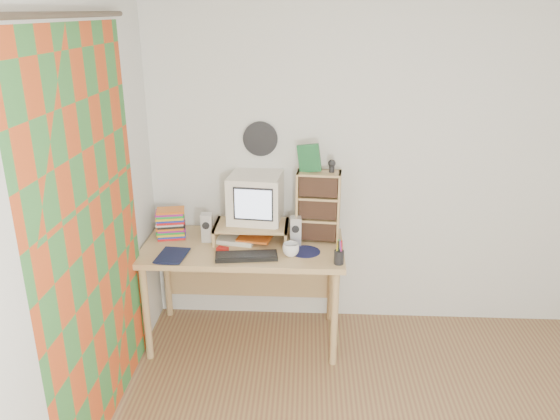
# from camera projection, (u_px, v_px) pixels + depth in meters

# --- Properties ---
(back_wall) EXTENTS (3.50, 0.00, 3.50)m
(back_wall) POSITION_uv_depth(u_px,v_px,m) (389.00, 164.00, 3.95)
(back_wall) COLOR silver
(back_wall) RESTS_ON floor
(left_wall) EXTENTS (0.00, 3.50, 3.50)m
(left_wall) POSITION_uv_depth(u_px,v_px,m) (41.00, 265.00, 2.39)
(left_wall) COLOR silver
(left_wall) RESTS_ON floor
(curtain) EXTENTS (0.00, 2.20, 2.20)m
(curtain) POSITION_uv_depth(u_px,v_px,m) (93.00, 242.00, 2.87)
(curtain) COLOR #C7491C
(curtain) RESTS_ON left_wall
(wall_disc) EXTENTS (0.25, 0.02, 0.25)m
(wall_disc) POSITION_uv_depth(u_px,v_px,m) (260.00, 139.00, 3.91)
(wall_disc) COLOR black
(wall_disc) RESTS_ON back_wall
(desk) EXTENTS (1.40, 0.70, 0.75)m
(desk) POSITION_uv_depth(u_px,v_px,m) (245.00, 259.00, 3.93)
(desk) COLOR tan
(desk) RESTS_ON floor
(monitor_riser) EXTENTS (0.52, 0.30, 0.12)m
(monitor_riser) POSITION_uv_depth(u_px,v_px,m) (251.00, 227.00, 3.88)
(monitor_riser) COLOR tan
(monitor_riser) RESTS_ON desk
(crt_monitor) EXTENTS (0.39, 0.39, 0.34)m
(crt_monitor) POSITION_uv_depth(u_px,v_px,m) (255.00, 199.00, 3.86)
(crt_monitor) COLOR white
(crt_monitor) RESTS_ON monitor_riser
(speaker_left) EXTENTS (0.08, 0.08, 0.20)m
(speaker_left) POSITION_uv_depth(u_px,v_px,m) (207.00, 227.00, 3.86)
(speaker_left) COLOR silver
(speaker_left) RESTS_ON desk
(speaker_right) EXTENTS (0.08, 0.08, 0.20)m
(speaker_right) POSITION_uv_depth(u_px,v_px,m) (296.00, 231.00, 3.80)
(speaker_right) COLOR silver
(speaker_right) RESTS_ON desk
(keyboard) EXTENTS (0.43, 0.19, 0.03)m
(keyboard) POSITION_uv_depth(u_px,v_px,m) (246.00, 256.00, 3.62)
(keyboard) COLOR black
(keyboard) RESTS_ON desk
(dvd_stack) EXTENTS (0.22, 0.18, 0.28)m
(dvd_stack) POSITION_uv_depth(u_px,v_px,m) (170.00, 220.00, 3.90)
(dvd_stack) COLOR brown
(dvd_stack) RESTS_ON desk
(cd_rack) EXTENTS (0.32, 0.19, 0.50)m
(cd_rack) POSITION_uv_depth(u_px,v_px,m) (318.00, 207.00, 3.83)
(cd_rack) COLOR tan
(cd_rack) RESTS_ON desk
(mug) EXTENTS (0.13, 0.13, 0.09)m
(mug) POSITION_uv_depth(u_px,v_px,m) (291.00, 250.00, 3.64)
(mug) COLOR white
(mug) RESTS_ON desk
(diary) EXTENTS (0.24, 0.19, 0.04)m
(diary) POSITION_uv_depth(u_px,v_px,m) (159.00, 253.00, 3.64)
(diary) COLOR #0E1535
(diary) RESTS_ON desk
(mousepad) EXTENTS (0.22, 0.22, 0.00)m
(mousepad) POSITION_uv_depth(u_px,v_px,m) (305.00, 252.00, 3.72)
(mousepad) COLOR #101636
(mousepad) RESTS_ON desk
(pen_cup) EXTENTS (0.08, 0.08, 0.13)m
(pen_cup) POSITION_uv_depth(u_px,v_px,m) (339.00, 255.00, 3.52)
(pen_cup) COLOR black
(pen_cup) RESTS_ON desk
(papers) EXTENTS (0.30, 0.24, 0.04)m
(papers) POSITION_uv_depth(u_px,v_px,m) (244.00, 239.00, 3.89)
(papers) COLOR silver
(papers) RESTS_ON desk
(red_box) EXTENTS (0.09, 0.07, 0.04)m
(red_box) POSITION_uv_depth(u_px,v_px,m) (223.00, 250.00, 3.70)
(red_box) COLOR #B01712
(red_box) RESTS_ON desk
(game_box) EXTENTS (0.15, 0.06, 0.19)m
(game_box) POSITION_uv_depth(u_px,v_px,m) (309.00, 158.00, 3.71)
(game_box) COLOR #1A5B2E
(game_box) RESTS_ON cd_rack
(webcam) EXTENTS (0.06, 0.06, 0.09)m
(webcam) POSITION_uv_depth(u_px,v_px,m) (332.00, 166.00, 3.72)
(webcam) COLOR black
(webcam) RESTS_ON cd_rack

